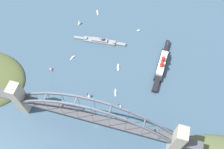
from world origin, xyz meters
The scene contains 14 objects.
ground_plane centered at (0.00, 0.00, 0.00)m, with size 1400.00×1400.00×0.00m, color #385166.
harbor_arch_bridge centered at (0.00, 0.00, 33.31)m, with size 263.09×15.79×75.89m.
ocean_liner centered at (67.60, 117.52, 5.40)m, with size 14.56×96.12×19.83m.
naval_cruiser centered at (-36.57, 137.86, 2.57)m, with size 85.74×13.45×15.92m.
small_boat_0 centered at (-81.79, 165.54, 4.69)m, with size 5.97×8.84×10.05m.
small_boat_1 centered at (-59.60, 197.90, 0.72)m, with size 6.56×11.55×2.00m.
small_boat_2 centered at (4.61, 97.82, 0.83)m, with size 4.79×12.35×2.34m.
small_boat_3 centered at (-93.17, 66.91, 3.54)m, with size 6.49×5.82×7.48m.
small_boat_4 centered at (-69.05, 95.52, 0.81)m, with size 4.62×9.45×2.26m.
small_boat_5 centered at (11.86, 54.77, 0.77)m, with size 4.76×11.81×2.19m.
small_boat_6 centered at (24.31, 35.79, 0.70)m, with size 8.71×7.09×2.00m.
small_boat_7 centered at (-22.69, 39.39, 4.95)m, with size 8.34×7.04×10.71m.
small_boat_8 centered at (19.76, 177.78, 2.78)m, with size 6.41×4.42×5.94m.
channel_marker_buoy centered at (-31.07, 37.24, 1.12)m, with size 2.20×2.20×2.75m.
Camera 1 is at (48.32, -95.31, 318.42)m, focal length 39.21 mm.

